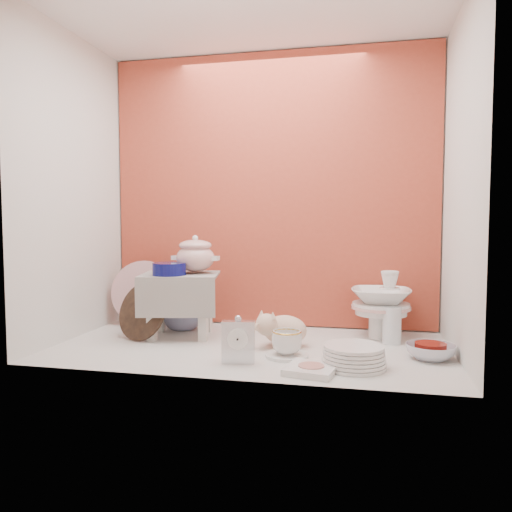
{
  "coord_description": "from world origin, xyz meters",
  "views": [
    {
      "loc": [
        0.52,
        -2.23,
        0.58
      ],
      "look_at": [
        0.02,
        0.02,
        0.42
      ],
      "focal_mm": 35.18,
      "sensor_mm": 36.0,
      "label": 1
    }
  ],
  "objects_px": {
    "blue_white_vase": "(182,306)",
    "dinner_plate_stack": "(354,356)",
    "crystal_bowl": "(431,352)",
    "floral_platter": "(144,293)",
    "plush_pig": "(285,330)",
    "step_stool": "(181,305)",
    "gold_rim_teacup": "(287,342)",
    "soup_tureen": "(195,254)",
    "mantel_clock": "(238,340)",
    "porcelain_tower": "(381,304)"
  },
  "relations": [
    {
      "from": "mantel_clock",
      "to": "gold_rim_teacup",
      "type": "relative_size",
      "value": 1.49
    },
    {
      "from": "step_stool",
      "to": "soup_tureen",
      "type": "relative_size",
      "value": 1.61
    },
    {
      "from": "mantel_clock",
      "to": "porcelain_tower",
      "type": "distance_m",
      "value": 0.83
    },
    {
      "from": "blue_white_vase",
      "to": "mantel_clock",
      "type": "distance_m",
      "value": 0.73
    },
    {
      "from": "floral_platter",
      "to": "plush_pig",
      "type": "distance_m",
      "value": 0.9
    },
    {
      "from": "floral_platter",
      "to": "dinner_plate_stack",
      "type": "xyz_separation_m",
      "value": [
        1.16,
        -0.58,
        -0.14
      ]
    },
    {
      "from": "crystal_bowl",
      "to": "floral_platter",
      "type": "bearing_deg",
      "value": 165.21
    },
    {
      "from": "crystal_bowl",
      "to": "porcelain_tower",
      "type": "xyz_separation_m",
      "value": [
        -0.2,
        0.36,
        0.14
      ]
    },
    {
      "from": "porcelain_tower",
      "to": "gold_rim_teacup",
      "type": "bearing_deg",
      "value": -131.3
    },
    {
      "from": "step_stool",
      "to": "soup_tureen",
      "type": "height_order",
      "value": "soup_tureen"
    },
    {
      "from": "blue_white_vase",
      "to": "dinner_plate_stack",
      "type": "distance_m",
      "value": 1.07
    },
    {
      "from": "soup_tureen",
      "to": "gold_rim_teacup",
      "type": "xyz_separation_m",
      "value": [
        0.52,
        -0.31,
        -0.35
      ]
    },
    {
      "from": "mantel_clock",
      "to": "dinner_plate_stack",
      "type": "distance_m",
      "value": 0.47
    },
    {
      "from": "floral_platter",
      "to": "blue_white_vase",
      "type": "distance_m",
      "value": 0.25
    },
    {
      "from": "step_stool",
      "to": "blue_white_vase",
      "type": "height_order",
      "value": "step_stool"
    },
    {
      "from": "plush_pig",
      "to": "porcelain_tower",
      "type": "relative_size",
      "value": 0.77
    },
    {
      "from": "plush_pig",
      "to": "dinner_plate_stack",
      "type": "distance_m",
      "value": 0.43
    },
    {
      "from": "gold_rim_teacup",
      "to": "soup_tureen",
      "type": "bearing_deg",
      "value": 148.92
    },
    {
      "from": "step_stool",
      "to": "mantel_clock",
      "type": "relative_size",
      "value": 1.94
    },
    {
      "from": "soup_tureen",
      "to": "porcelain_tower",
      "type": "height_order",
      "value": "soup_tureen"
    },
    {
      "from": "floral_platter",
      "to": "plush_pig",
      "type": "height_order",
      "value": "floral_platter"
    },
    {
      "from": "mantel_clock",
      "to": "blue_white_vase",
      "type": "bearing_deg",
      "value": 119.1
    },
    {
      "from": "floral_platter",
      "to": "blue_white_vase",
      "type": "bearing_deg",
      "value": -11.3
    },
    {
      "from": "blue_white_vase",
      "to": "dinner_plate_stack",
      "type": "xyz_separation_m",
      "value": [
        0.92,
        -0.53,
        -0.08
      ]
    },
    {
      "from": "plush_pig",
      "to": "crystal_bowl",
      "type": "bearing_deg",
      "value": -24.55
    },
    {
      "from": "gold_rim_teacup",
      "to": "porcelain_tower",
      "type": "xyz_separation_m",
      "value": [
        0.4,
        0.46,
        0.1
      ]
    },
    {
      "from": "step_stool",
      "to": "floral_platter",
      "type": "xyz_separation_m",
      "value": [
        -0.3,
        0.21,
        0.02
      ]
    },
    {
      "from": "porcelain_tower",
      "to": "plush_pig",
      "type": "bearing_deg",
      "value": -148.36
    },
    {
      "from": "soup_tureen",
      "to": "blue_white_vase",
      "type": "distance_m",
      "value": 0.34
    },
    {
      "from": "soup_tureen",
      "to": "crystal_bowl",
      "type": "relative_size",
      "value": 1.15
    },
    {
      "from": "porcelain_tower",
      "to": "dinner_plate_stack",
      "type": "bearing_deg",
      "value": -102.17
    },
    {
      "from": "floral_platter",
      "to": "crystal_bowl",
      "type": "distance_m",
      "value": 1.54
    },
    {
      "from": "floral_platter",
      "to": "gold_rim_teacup",
      "type": "xyz_separation_m",
      "value": [
        0.88,
        -0.49,
        -0.12
      ]
    },
    {
      "from": "dinner_plate_stack",
      "to": "porcelain_tower",
      "type": "distance_m",
      "value": 0.58
    },
    {
      "from": "porcelain_tower",
      "to": "mantel_clock",
      "type": "bearing_deg",
      "value": -134.55
    },
    {
      "from": "blue_white_vase",
      "to": "dinner_plate_stack",
      "type": "relative_size",
      "value": 0.97
    },
    {
      "from": "floral_platter",
      "to": "blue_white_vase",
      "type": "height_order",
      "value": "floral_platter"
    },
    {
      "from": "soup_tureen",
      "to": "step_stool",
      "type": "bearing_deg",
      "value": -148.78
    },
    {
      "from": "step_stool",
      "to": "gold_rim_teacup",
      "type": "xyz_separation_m",
      "value": [
        0.58,
        -0.27,
        -0.09
      ]
    },
    {
      "from": "soup_tureen",
      "to": "gold_rim_teacup",
      "type": "bearing_deg",
      "value": -31.08
    },
    {
      "from": "mantel_clock",
      "to": "crystal_bowl",
      "type": "xyz_separation_m",
      "value": [
        0.78,
        0.23,
        -0.07
      ]
    },
    {
      "from": "step_stool",
      "to": "blue_white_vase",
      "type": "xyz_separation_m",
      "value": [
        -0.05,
        0.17,
        -0.03
      ]
    },
    {
      "from": "floral_platter",
      "to": "blue_white_vase",
      "type": "relative_size",
      "value": 1.44
    },
    {
      "from": "blue_white_vase",
      "to": "porcelain_tower",
      "type": "height_order",
      "value": "porcelain_tower"
    },
    {
      "from": "soup_tureen",
      "to": "porcelain_tower",
      "type": "xyz_separation_m",
      "value": [
        0.92,
        0.14,
        -0.25
      ]
    },
    {
      "from": "plush_pig",
      "to": "crystal_bowl",
      "type": "relative_size",
      "value": 1.28
    },
    {
      "from": "crystal_bowl",
      "to": "mantel_clock",
      "type": "bearing_deg",
      "value": -163.52
    },
    {
      "from": "mantel_clock",
      "to": "gold_rim_teacup",
      "type": "xyz_separation_m",
      "value": [
        0.18,
        0.13,
        -0.03
      ]
    },
    {
      "from": "blue_white_vase",
      "to": "step_stool",
      "type": "bearing_deg",
      "value": -72.16
    },
    {
      "from": "soup_tureen",
      "to": "mantel_clock",
      "type": "relative_size",
      "value": 1.2
    }
  ]
}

